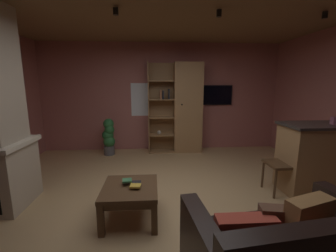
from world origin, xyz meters
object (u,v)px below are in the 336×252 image
Objects in this scene: table_book_0 at (136,183)px; table_book_2 at (127,180)px; dining_chair at (287,160)px; table_book_1 at (135,186)px; tissue_box at (336,121)px; potted_floor_plant at (109,136)px; bookshelf_cabinet at (184,108)px; wall_mounted_tv at (215,95)px; coffee_table at (130,193)px; kitchen_bar_counter at (329,158)px.

table_book_2 is at bearing -170.62° from table_book_0.
table_book_1 is at bearing -164.88° from dining_chair.
tissue_box is 3.04m from table_book_1.
tissue_box is 3.13m from table_book_2.
table_book_0 is 0.14× the size of potted_floor_plant.
table_book_2 is (-3.03, -0.45, -0.64)m from tissue_box.
wall_mounted_tv is (0.81, 0.21, 0.31)m from bookshelf_cabinet.
wall_mounted_tv is (-1.13, 2.53, 0.25)m from tissue_box.
coffee_table is at bearing -110.56° from bookshelf_cabinet.
wall_mounted_tv reaches higher than coffee_table.
dining_chair is at bearing 13.32° from coffee_table.
table_book_0 is (-2.94, -0.49, -0.10)m from kitchen_bar_counter.
dining_chair is at bearing 15.12° from table_book_1.
table_book_0 is (0.07, 0.07, 0.09)m from coffee_table.
kitchen_bar_counter is 12.90× the size of table_book_2.
table_book_0 is 0.14× the size of wall_mounted_tv.
dining_chair reaches higher than table_book_1.
dining_chair is at bearing 175.38° from tissue_box.
kitchen_bar_counter is at bearing -49.19° from bookshelf_cabinet.
potted_floor_plant is (-3.08, 2.06, -0.08)m from dining_chair.
tissue_box is 0.90m from dining_chair.
bookshelf_cabinet reaches higher than coffee_table.
bookshelf_cabinet is at bearing 130.81° from kitchen_bar_counter.
potted_floor_plant is 2.81m from wall_mounted_tv.
table_book_1 is 3.69m from wall_mounted_tv.
potted_floor_plant reaches higher than table_book_1.
bookshelf_cabinet is 17.22× the size of table_book_1.
tissue_box is 1.05× the size of table_book_2.
coffee_table is 0.13m from table_book_0.
bookshelf_cabinet is 2.99m from table_book_0.
wall_mounted_tv is (1.86, 3.03, 1.04)m from coffee_table.
kitchen_bar_counter is 11.91× the size of table_book_0.
dining_chair is (1.27, -2.27, -0.55)m from bookshelf_cabinet.
bookshelf_cabinet reaches higher than table_book_0.
table_book_1 reaches higher than table_book_0.
tissue_box reaches higher than kitchen_bar_counter.
bookshelf_cabinet reaches higher than table_book_2.
coffee_table is at bearing 141.03° from table_book_1.
table_book_1 is (0.00, -0.13, 0.02)m from table_book_0.
wall_mounted_tv is at bearing 59.89° from table_book_1.
tissue_box is at bearing -4.62° from dining_chair.
potted_floor_plant is (-0.82, 2.54, 0.01)m from table_book_0.
kitchen_bar_counter is 3.00m from table_book_1.
dining_chair is 2.66m from wall_mounted_tv.
coffee_table is at bearing -53.21° from table_book_2.
kitchen_bar_counter is 3.09m from table_book_2.
potted_floor_plant is (-3.76, 2.05, -0.09)m from kitchen_bar_counter.
coffee_table is 0.79× the size of wall_mounted_tv.
table_book_2 is at bearing -74.39° from potted_floor_plant.
wall_mounted_tv is at bearing 58.79° from table_book_0.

